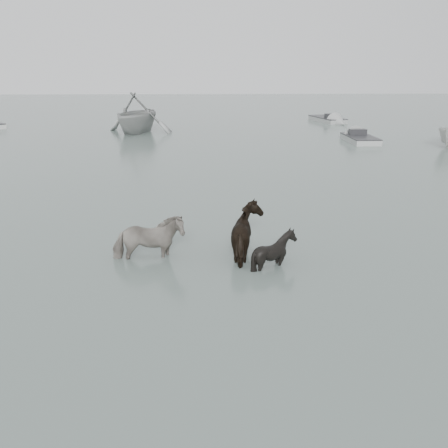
{
  "coord_description": "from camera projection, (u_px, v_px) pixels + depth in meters",
  "views": [
    {
      "loc": [
        -2.3,
        -10.16,
        5.09
      ],
      "look_at": [
        -1.91,
        2.22,
        1.0
      ],
      "focal_mm": 40.0,
      "sensor_mm": 36.0,
      "label": 1
    }
  ],
  "objects": [
    {
      "name": "rowboat_trail",
      "position": [
        137.0,
        112.0,
        36.14
      ],
      "size": [
        6.54,
        7.04,
        3.03
      ],
      "primitive_type": "imported",
      "rotation": [
        0.0,
        0.0,
        2.81
      ],
      "color": "#979997",
      "rests_on": "ground"
    },
    {
      "name": "pony_black",
      "position": [
        274.0,
        242.0,
        12.77
      ],
      "size": [
        1.33,
        1.22,
        1.29
      ],
      "primitive_type": "imported",
      "rotation": [
        0.0,
        0.0,
        1.4
      ],
      "color": "black",
      "rests_on": "ground"
    },
    {
      "name": "ground",
      "position": [
        311.0,
        296.0,
        11.31
      ],
      "size": [
        140.0,
        140.0,
        0.0
      ],
      "primitive_type": "plane",
      "color": "#4C5B54",
      "rests_on": "ground"
    },
    {
      "name": "pony_dark",
      "position": [
        251.0,
        225.0,
        13.44
      ],
      "size": [
        1.9,
        2.05,
        1.68
      ],
      "primitive_type": "imported",
      "rotation": [
        0.0,
        0.0,
        1.91
      ],
      "color": "black",
      "rests_on": "ground"
    },
    {
      "name": "pony_pinto",
      "position": [
        148.0,
        230.0,
        13.15
      ],
      "size": [
        2.01,
        1.13,
        1.61
      ],
      "primitive_type": "imported",
      "rotation": [
        0.0,
        0.0,
        1.71
      ],
      "color": "black",
      "rests_on": "ground"
    },
    {
      "name": "skiff_port",
      "position": [
        360.0,
        136.0,
        32.33
      ],
      "size": [
        1.79,
        5.0,
        0.75
      ],
      "primitive_type": null,
      "rotation": [
        0.0,
        0.0,
        1.61
      ],
      "color": "#9DA09D",
      "rests_on": "ground"
    },
    {
      "name": "skiff_mid",
      "position": [
        328.0,
        117.0,
        42.99
      ],
      "size": [
        3.04,
        5.99,
        0.75
      ],
      "primitive_type": null,
      "rotation": [
        0.0,
        0.0,
        -1.31
      ],
      "color": "gray",
      "rests_on": "ground"
    }
  ]
}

